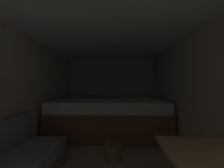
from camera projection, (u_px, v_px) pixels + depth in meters
name	position (u px, v px, depth m)	size (l,w,h in m)	color
ground_plane	(105.00, 160.00, 2.12)	(6.73, 6.73, 0.00)	#B2A893
wall_back	(111.00, 90.00, 4.51)	(2.77, 0.05, 1.96)	beige
wall_left	(18.00, 96.00, 2.16)	(0.05, 4.73, 1.96)	beige
wall_right	(195.00, 96.00, 2.08)	(0.05, 4.73, 1.96)	beige
ceiling_slab	(105.00, 31.00, 2.12)	(2.77, 4.73, 0.05)	white
bed	(109.00, 114.00, 3.52)	(2.55, 1.85, 0.99)	brown
wicker_basket	(114.00, 151.00, 2.15)	(0.27, 0.27, 0.23)	olive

